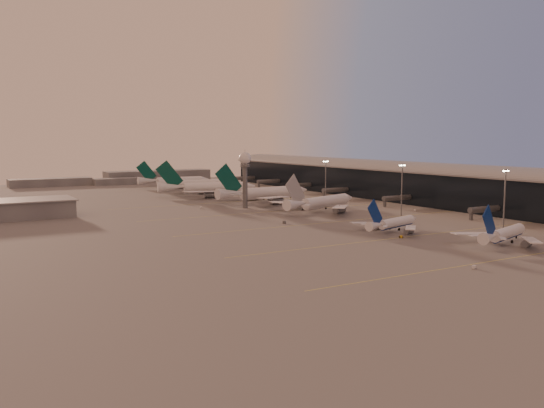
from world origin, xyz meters
TOP-DOWN VIEW (x-y plane):
  - ground at (0.00, 0.00)m, footprint 700.00×700.00m
  - taxiway_markings at (30.00, 56.00)m, footprint 180.00×185.25m
  - terminal at (107.88, 110.09)m, footprint 57.00×362.00m
  - radar_tower at (5.00, 120.00)m, footprint 6.40×6.40m
  - mast_a at (58.00, 0.00)m, footprint 3.60×0.56m
  - mast_b at (55.00, 55.00)m, footprint 3.60×0.56m
  - mast_c at (50.00, 110.00)m, footprint 3.60×0.56m
  - mast_d at (48.00, 200.00)m, footprint 3.60×0.56m
  - distant_horizon at (2.62, 325.14)m, footprint 165.00×37.50m
  - narrowbody_near at (34.54, -18.75)m, footprint 38.22×30.02m
  - narrowbody_mid at (19.75, 21.58)m, footprint 35.41×27.83m
  - widebody_white at (31.89, 87.87)m, footprint 54.99×43.31m
  - greentail_a at (27.30, 138.25)m, footprint 63.95×51.44m
  - greentail_b at (13.53, 187.25)m, footprint 62.94×50.25m
  - greentail_c at (24.38, 230.19)m, footprint 54.36×43.48m
  - greentail_d at (19.31, 261.76)m, footprint 56.33×45.39m
  - gsv_truck_a at (-4.70, -39.28)m, footprint 5.29×2.66m
  - gsv_catering_a at (51.62, -1.24)m, footprint 6.00×4.20m
  - gsv_tug_mid at (12.32, 9.14)m, footprint 3.68×3.34m
  - gsv_truck_b at (42.90, 36.22)m, footprint 6.14×2.87m
  - gsv_truck_c at (-5.92, 62.14)m, footprint 6.14×5.10m
  - gsv_catering_b at (73.26, 64.44)m, footprint 5.15×3.69m
  - gsv_tug_far at (24.22, 104.17)m, footprint 3.45×3.72m
  - gsv_truck_d at (-16.51, 128.89)m, footprint 3.49×5.93m
  - gsv_tug_hangar at (45.90, 153.68)m, footprint 3.90×3.04m

SIDE VIEW (x-z plane):
  - ground at x=0.00m, z-range 0.00..0.00m
  - taxiway_markings at x=30.00m, z-range 0.00..0.02m
  - gsv_tug_mid at x=12.32m, z-range 0.01..0.92m
  - gsv_tug_far at x=24.22m, z-range 0.01..0.93m
  - gsv_tug_hangar at x=45.90m, z-range 0.01..0.99m
  - gsv_truck_a at x=-4.70m, z-range 0.02..2.06m
  - gsv_truck_d at x=-16.51m, z-range 0.02..2.28m
  - gsv_truck_b at x=42.90m, z-range 0.02..2.41m
  - gsv_truck_c at x=-5.92m, z-range 0.02..2.43m
  - gsv_catering_b at x=73.26m, z-range 0.00..3.87m
  - gsv_catering_a at x=51.62m, z-range 0.00..4.51m
  - narrowbody_mid at x=19.75m, z-range -4.24..10.01m
  - narrowbody_near at x=34.54m, z-range -4.59..10.83m
  - widebody_white at x=31.89m, z-range -6.59..13.59m
  - greentail_c at x=24.38m, z-range -6.45..13.50m
  - greentail_d at x=19.31m, z-range -6.61..13.84m
  - distant_horizon at x=2.62m, z-range -0.61..8.39m
  - greentail_a at x=27.30m, z-range -7.51..15.72m
  - greentail_b at x=13.53m, z-range -7.52..15.72m
  - terminal at x=107.88m, z-range -1.00..22.04m
  - mast_a at x=58.00m, z-range 1.24..26.24m
  - mast_b at x=55.00m, z-range 1.24..26.24m
  - mast_c at x=50.00m, z-range 1.24..26.24m
  - mast_d at x=48.00m, z-range 1.24..26.24m
  - radar_tower at x=5.00m, z-range 5.40..36.50m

